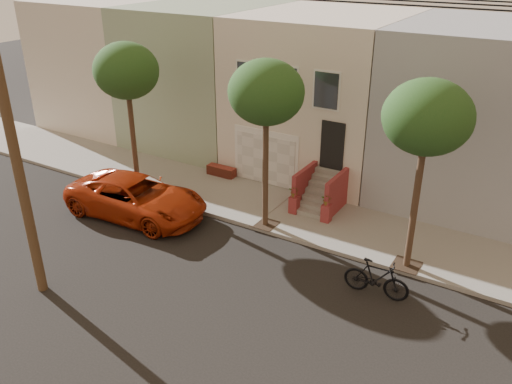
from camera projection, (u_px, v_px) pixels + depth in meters
The scene contains 9 objects.
ground at pixel (181, 268), 17.81m from camera, with size 90.00×90.00×0.00m, color black.
sidewalk at pixel (262, 205), 21.92m from camera, with size 40.00×3.70×0.15m, color gray.
house_row at pixel (325, 90), 24.90m from camera, with size 33.10×11.70×7.00m.
tree_left at pixel (126, 72), 21.17m from camera, with size 2.70×2.57×6.30m.
tree_mid at pixel (266, 93), 18.11m from camera, with size 2.70×2.57×6.30m.
tree_right at pixel (427, 119), 15.53m from camera, with size 2.70×2.57×6.30m.
utility_pole at pixel (404, 238), 9.37m from camera, with size 23.60×1.22×10.00m.
pickup_truck at pixel (136, 197), 20.93m from camera, with size 2.67×5.80×1.61m, color #A0280C.
motorcycle at pixel (376, 278), 16.20m from camera, with size 0.58×2.04×1.23m, color black.
Camera 1 is at (9.96, -11.51, 9.93)m, focal length 37.09 mm.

